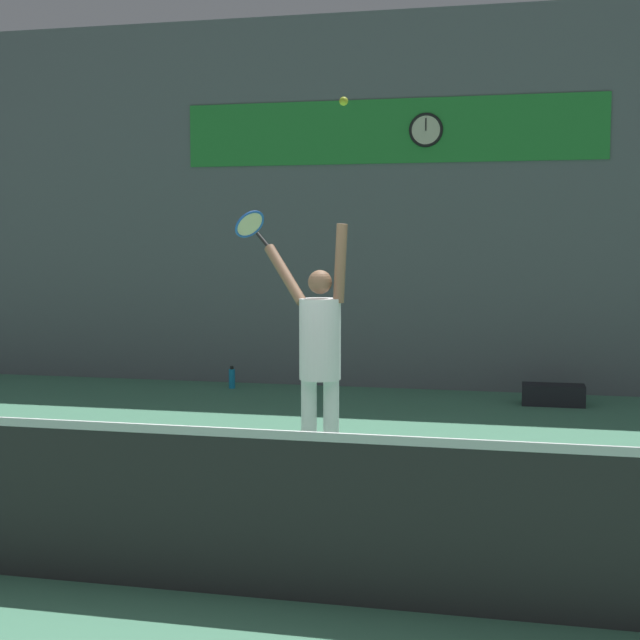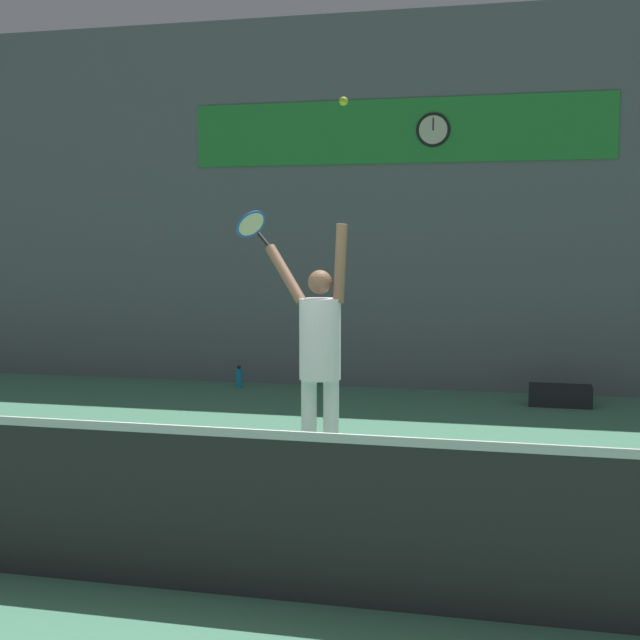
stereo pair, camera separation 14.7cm
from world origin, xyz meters
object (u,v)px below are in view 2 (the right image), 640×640
tennis_player (319,351)px  tennis_ball (343,101)px  tennis_racket (252,226)px  equipment_bag (560,396)px  water_bottle (239,378)px  scoreboard_clock (433,130)px

tennis_player → tennis_ball: 2.02m
tennis_racket → equipment_bag: size_ratio=0.54×
tennis_racket → tennis_ball: size_ratio=5.70×
tennis_player → water_bottle: bearing=116.8°
tennis_player → scoreboard_clock: bearing=85.4°
scoreboard_clock → tennis_racket: scoreboard_clock is taller
scoreboard_clock → tennis_player: bearing=-94.6°
tennis_racket → tennis_ball: 1.42m
tennis_player → water_bottle: 4.88m
scoreboard_clock → tennis_racket: size_ratio=1.12×
equipment_bag → scoreboard_clock: bearing=154.6°
tennis_player → water_bottle: (-2.16, 4.27, -0.95)m
tennis_ball → equipment_bag: bearing=65.4°
scoreboard_clock → tennis_player: (-0.38, -4.73, -2.35)m
tennis_player → equipment_bag: size_ratio=2.87×
tennis_racket → equipment_bag: tennis_racket is taller
scoreboard_clock → equipment_bag: bearing=-25.4°
tennis_player → equipment_bag: tennis_player is taller
tennis_player → tennis_ball: size_ratio=30.27×
water_bottle → equipment_bag: water_bottle is taller
tennis_player → tennis_racket: tennis_racket is taller
tennis_player → equipment_bag: (2.04, 3.94, -0.96)m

